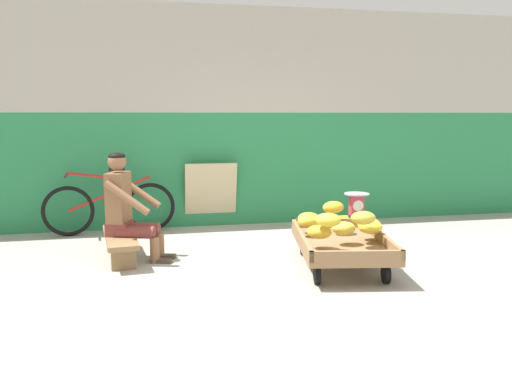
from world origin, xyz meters
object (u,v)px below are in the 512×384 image
banana_cart (341,244)px  sign_board (211,195)px  vendor_seated (127,207)px  plastic_crate (356,229)px  weighing_scale (356,205)px  bicycle_near_left (110,207)px  low_bench (120,241)px

banana_cart → sign_board: bearing=115.2°
vendor_seated → sign_board: size_ratio=1.29×
plastic_crate → weighing_scale: size_ratio=1.20×
plastic_crate → sign_board: sign_board is taller
plastic_crate → bicycle_near_left: 3.12m
vendor_seated → weighing_scale: size_ratio=3.80×
low_bench → plastic_crate: bearing=4.7°
low_bench → vendor_seated: vendor_seated is taller
banana_cart → weighing_scale: (0.57, 0.98, 0.21)m
low_bench → vendor_seated: size_ratio=0.99×
low_bench → plastic_crate: plastic_crate is taller
sign_board → bicycle_near_left: bearing=-172.6°
sign_board → low_bench: bearing=-128.2°
vendor_seated → weighing_scale: (2.66, 0.25, -0.11)m
bicycle_near_left → sign_board: 1.34m
plastic_crate → bicycle_near_left: size_ratio=0.22×
plastic_crate → weighing_scale: weighing_scale is taller
weighing_scale → plastic_crate: bearing=90.0°
vendor_seated → plastic_crate: size_ratio=3.17×
weighing_scale → sign_board: bearing=142.8°
banana_cart → weighing_scale: 1.16m
weighing_scale → vendor_seated: bearing=-174.6°
vendor_seated → low_bench: bearing=163.0°
low_bench → sign_board: bearing=51.8°
vendor_seated → sign_board: 1.82m
weighing_scale → sign_board: 2.02m
low_bench → plastic_crate: size_ratio=3.13×
low_bench → sign_board: (1.14, 1.45, 0.24)m
banana_cart → low_bench: banana_cart is taller
vendor_seated → weighing_scale: 2.68m
banana_cart → vendor_seated: bearing=160.7°
plastic_crate → sign_board: (-1.61, 1.22, 0.29)m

